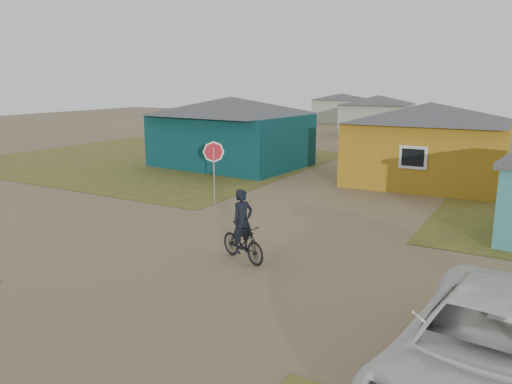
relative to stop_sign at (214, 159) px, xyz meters
The scene contains 9 objects.
ground 6.66m from the stop_sign, 52.72° to the right, with size 120.00×120.00×0.00m, color olive.
grass_nw 13.00m from the stop_sign, 141.99° to the left, with size 20.00×18.00×0.00m, color olive.
house_teal 9.61m from the stop_sign, 118.82° to the left, with size 8.93×7.08×4.00m.
house_yellow 10.96m from the stop_sign, 54.48° to the left, with size 7.72×6.76×3.90m.
house_pale_west 29.00m from the stop_sign, 94.22° to the left, with size 7.04×6.15×3.60m.
house_pale_north 42.16m from the stop_sign, 103.91° to the left, with size 6.28×5.81×3.40m.
stop_sign is the anchor object (origin of this frame).
cyclist 6.53m from the stop_sign, 48.24° to the right, with size 1.85×1.11×2.02m.
vehicle 13.77m from the stop_sign, 37.28° to the right, with size 2.85×6.18×1.72m, color white.
Camera 1 is at (7.32, -10.90, 4.91)m, focal length 35.00 mm.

